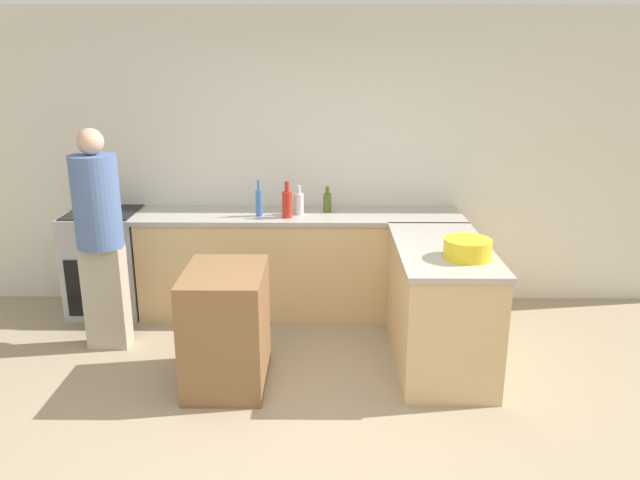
% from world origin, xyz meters
% --- Properties ---
extents(ground_plane, '(14.00, 14.00, 0.00)m').
position_xyz_m(ground_plane, '(0.00, 0.00, 0.00)').
color(ground_plane, tan).
extents(wall_back, '(8.00, 0.06, 2.70)m').
position_xyz_m(wall_back, '(0.00, 2.41, 1.35)').
color(wall_back, silver).
rests_on(wall_back, ground_plane).
extents(counter_back, '(2.88, 0.64, 0.93)m').
position_xyz_m(counter_back, '(0.00, 2.08, 0.46)').
color(counter_back, '#D6B27A').
rests_on(counter_back, ground_plane).
extents(counter_peninsula, '(0.69, 1.38, 0.93)m').
position_xyz_m(counter_peninsula, '(1.10, 1.10, 0.47)').
color(counter_peninsula, '#D6B27A').
rests_on(counter_peninsula, ground_plane).
extents(range_oven, '(0.65, 0.62, 0.94)m').
position_xyz_m(range_oven, '(-1.77, 2.07, 0.47)').
color(range_oven, '#ADADB2').
rests_on(range_oven, ground_plane).
extents(island_table, '(0.56, 0.75, 0.85)m').
position_xyz_m(island_table, '(-0.48, 0.75, 0.43)').
color(island_table, brown).
rests_on(island_table, ground_plane).
extents(mixing_bowl, '(0.33, 0.33, 0.14)m').
position_xyz_m(mixing_bowl, '(1.21, 0.82, 1.00)').
color(mixing_bowl, yellow).
rests_on(mixing_bowl, counter_peninsula).
extents(vinegar_bottle_clear, '(0.08, 0.08, 0.26)m').
position_xyz_m(vinegar_bottle_clear, '(-0.01, 2.05, 1.03)').
color(vinegar_bottle_clear, silver).
rests_on(vinegar_bottle_clear, counter_back).
extents(olive_oil_bottle, '(0.07, 0.07, 0.23)m').
position_xyz_m(olive_oil_bottle, '(0.24, 2.14, 1.02)').
color(olive_oil_bottle, '#475B1E').
rests_on(olive_oil_bottle, counter_back).
extents(water_bottle_blue, '(0.06, 0.06, 0.32)m').
position_xyz_m(water_bottle_blue, '(-0.36, 1.99, 1.05)').
color(water_bottle_blue, '#386BB7').
rests_on(water_bottle_blue, counter_back).
extents(hot_sauce_bottle, '(0.09, 0.09, 0.32)m').
position_xyz_m(hot_sauce_bottle, '(-0.11, 1.94, 1.05)').
color(hot_sauce_bottle, red).
rests_on(hot_sauce_bottle, counter_back).
extents(person_by_range, '(0.36, 0.36, 1.77)m').
position_xyz_m(person_by_range, '(-1.53, 1.33, 0.96)').
color(person_by_range, '#ADA38E').
rests_on(person_by_range, ground_plane).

